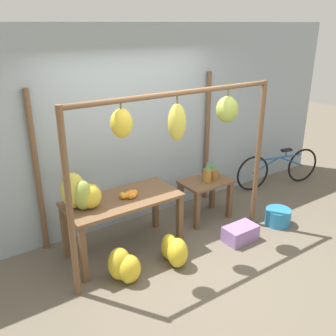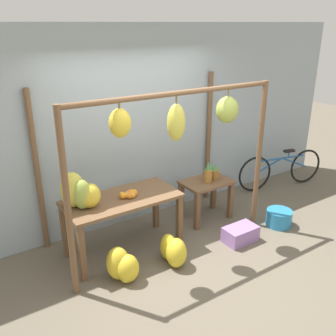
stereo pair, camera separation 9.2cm
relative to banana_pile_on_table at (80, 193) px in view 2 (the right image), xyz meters
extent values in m
plane|color=#665B4C|center=(1.06, -0.79, -0.95)|extent=(20.00, 20.00, 0.00)
cube|color=#99A8B2|center=(1.06, 0.70, 0.45)|extent=(8.00, 0.08, 2.80)
cylinder|color=brown|center=(-0.30, -0.48, 0.10)|extent=(0.07, 0.07, 2.10)
cylinder|color=brown|center=(2.42, -0.48, 0.10)|extent=(0.07, 0.07, 2.10)
cylinder|color=brown|center=(-0.30, 0.61, 0.10)|extent=(0.07, 0.07, 2.10)
cylinder|color=brown|center=(2.42, 0.61, 0.10)|extent=(0.07, 0.07, 2.10)
cylinder|color=brown|center=(1.06, -0.48, 1.12)|extent=(2.72, 0.06, 0.06)
cylinder|color=brown|center=(0.32, -0.48, 1.06)|extent=(0.02, 0.02, 0.05)
ellipsoid|color=gold|center=(0.32, -0.48, 0.89)|extent=(0.24, 0.21, 0.30)
cylinder|color=brown|center=(1.02, -0.48, 1.05)|extent=(0.02, 0.02, 0.08)
ellipsoid|color=gold|center=(1.02, -0.48, 0.79)|extent=(0.21, 0.19, 0.43)
cylinder|color=brown|center=(1.78, -0.48, 1.05)|extent=(0.02, 0.02, 0.08)
ellipsoid|color=#9EB247|center=(1.78, -0.48, 0.85)|extent=(0.29, 0.26, 0.33)
cube|color=brown|center=(0.52, -0.04, -0.21)|extent=(1.44, 0.69, 0.04)
cube|color=brown|center=(-0.15, -0.33, -0.59)|extent=(0.07, 0.07, 0.72)
cube|color=brown|center=(1.19, -0.33, -0.59)|extent=(0.07, 0.07, 0.72)
cube|color=brown|center=(-0.15, 0.26, -0.59)|extent=(0.07, 0.07, 0.72)
cube|color=brown|center=(1.19, 0.26, -0.59)|extent=(0.07, 0.07, 0.72)
cube|color=brown|center=(1.95, 0.06, -0.36)|extent=(0.73, 0.50, 0.04)
cube|color=brown|center=(1.64, -0.14, -0.66)|extent=(0.07, 0.07, 0.57)
cube|color=brown|center=(2.27, -0.14, -0.66)|extent=(0.07, 0.07, 0.57)
cube|color=brown|center=(1.64, 0.26, -0.66)|extent=(0.07, 0.07, 0.57)
cube|color=brown|center=(2.27, 0.26, -0.66)|extent=(0.07, 0.07, 0.57)
ellipsoid|color=gold|center=(0.09, -0.06, -0.04)|extent=(0.28, 0.25, 0.30)
ellipsoid|color=gold|center=(-0.06, 0.06, 0.03)|extent=(0.34, 0.31, 0.43)
ellipsoid|color=#9EB247|center=(0.01, -0.05, -0.01)|extent=(0.29, 0.29, 0.37)
sphere|color=orange|center=(0.52, -0.05, -0.15)|extent=(0.08, 0.08, 0.08)
sphere|color=orange|center=(0.59, -0.06, -0.15)|extent=(0.08, 0.08, 0.08)
sphere|color=orange|center=(0.67, -0.07, -0.15)|extent=(0.09, 0.09, 0.09)
sphere|color=orange|center=(0.63, -0.07, -0.14)|extent=(0.10, 0.10, 0.10)
sphere|color=orange|center=(0.59, -0.06, -0.15)|extent=(0.07, 0.07, 0.07)
sphere|color=orange|center=(0.59, -0.11, -0.15)|extent=(0.08, 0.08, 0.08)
sphere|color=orange|center=(0.60, -0.10, -0.15)|extent=(0.07, 0.07, 0.07)
sphere|color=orange|center=(0.56, -0.08, -0.15)|extent=(0.07, 0.07, 0.07)
sphere|color=orange|center=(0.63, -0.12, -0.15)|extent=(0.07, 0.07, 0.07)
sphere|color=orange|center=(0.52, -0.07, -0.15)|extent=(0.08, 0.08, 0.08)
cylinder|color=olive|center=(2.10, 0.06, -0.26)|extent=(0.14, 0.14, 0.14)
cone|color=#428442|center=(2.10, 0.06, -0.14)|extent=(0.10, 0.10, 0.10)
cylinder|color=#A3702D|center=(1.96, 0.05, -0.25)|extent=(0.11, 0.11, 0.17)
cone|color=#428442|center=(1.96, 0.05, -0.12)|extent=(0.08, 0.08, 0.08)
cylinder|color=#A3702D|center=(1.93, 0.01, -0.24)|extent=(0.11, 0.11, 0.20)
cone|color=#428442|center=(1.93, 0.01, -0.07)|extent=(0.08, 0.08, 0.13)
ellipsoid|color=yellow|center=(0.26, -0.63, -0.78)|extent=(0.32, 0.30, 0.35)
ellipsoid|color=yellow|center=(0.19, -0.53, -0.74)|extent=(0.36, 0.35, 0.42)
ellipsoid|color=gold|center=(0.24, -0.64, -0.79)|extent=(0.28, 0.28, 0.32)
ellipsoid|color=#9EB247|center=(0.95, -0.60, -0.81)|extent=(0.28, 0.29, 0.29)
ellipsoid|color=yellow|center=(0.88, -0.53, -0.77)|extent=(0.25, 0.26, 0.36)
ellipsoid|color=yellow|center=(0.89, -0.70, -0.76)|extent=(0.36, 0.37, 0.38)
cube|color=#9970B7|center=(1.94, -0.72, -0.84)|extent=(0.46, 0.28, 0.21)
cylinder|color=teal|center=(2.71, -0.71, -0.83)|extent=(0.37, 0.37, 0.24)
torus|color=black|center=(4.34, 0.12, -0.63)|extent=(0.63, 0.18, 0.64)
torus|color=black|center=(3.29, 0.36, -0.63)|extent=(0.63, 0.18, 0.64)
cylinder|color=#235B9E|center=(3.81, 0.24, -0.40)|extent=(0.91, 0.23, 0.03)
cylinder|color=#235B9E|center=(4.08, 0.18, -0.52)|extent=(0.55, 0.15, 0.25)
cylinder|color=#235B9E|center=(3.55, 0.30, -0.52)|extent=(0.55, 0.15, 0.25)
cylinder|color=#235B9E|center=(3.95, 0.21, -0.35)|extent=(0.02, 0.02, 0.10)
cube|color=black|center=(3.95, 0.21, -0.28)|extent=(0.21, 0.12, 0.04)
cylinder|color=#235B9E|center=(3.39, 0.33, -0.35)|extent=(0.02, 0.02, 0.10)
camera|label=1|loc=(-1.39, -3.80, 1.84)|focal=40.00mm
camera|label=2|loc=(-1.31, -3.86, 1.84)|focal=40.00mm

